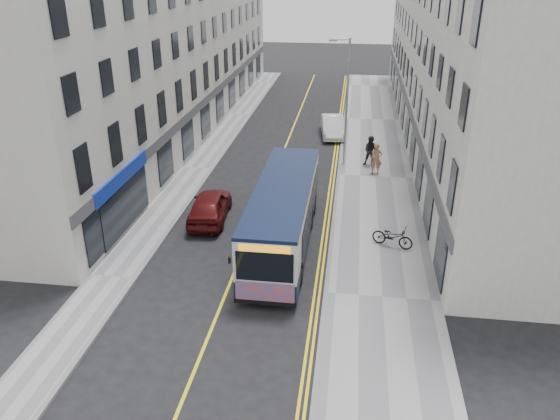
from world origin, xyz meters
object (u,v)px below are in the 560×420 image
(car_white, at_px, (333,126))
(city_bus, at_px, (283,213))
(pedestrian_near, at_px, (376,159))
(pedestrian_far, at_px, (371,151))
(car_maroon, at_px, (210,206))
(bicycle, at_px, (393,236))
(streetlamp, at_px, (346,99))

(car_white, bearing_deg, city_bus, -101.45)
(city_bus, relative_size, pedestrian_near, 5.56)
(pedestrian_far, relative_size, car_white, 0.43)
(car_white, bearing_deg, pedestrian_near, -75.73)
(city_bus, xyz_separation_m, pedestrian_near, (4.48, 9.88, -0.61))
(car_white, bearing_deg, car_maroon, -116.53)
(city_bus, xyz_separation_m, bicycle, (5.03, 0.42, -1.06))
(streetlamp, bearing_deg, car_maroon, -125.64)
(pedestrian_far, distance_m, car_maroon, 12.21)
(pedestrian_far, xyz_separation_m, car_maroon, (-8.28, -8.96, -0.33))
(streetlamp, relative_size, pedestrian_far, 4.12)
(car_white, relative_size, car_maroon, 1.01)
(pedestrian_far, relative_size, car_maroon, 0.43)
(streetlamp, height_order, city_bus, streetlamp)
(streetlamp, relative_size, city_bus, 0.76)
(pedestrian_near, relative_size, car_maroon, 0.43)
(city_bus, height_order, bicycle, city_bus)
(bicycle, distance_m, pedestrian_far, 10.89)
(bicycle, xyz_separation_m, pedestrian_near, (-0.55, 9.45, 0.45))
(bicycle, height_order, car_white, car_white)
(pedestrian_far, xyz_separation_m, car_white, (-2.75, 6.50, -0.34))
(pedestrian_far, bearing_deg, car_maroon, -127.42)
(city_bus, xyz_separation_m, car_white, (1.43, 17.78, -0.93))
(pedestrian_far, bearing_deg, bicycle, -80.18)
(pedestrian_near, relative_size, car_white, 0.42)
(car_white, bearing_deg, pedestrian_far, -73.93)
(car_maroon, bearing_deg, car_white, -113.60)
(bicycle, height_order, pedestrian_far, pedestrian_far)
(city_bus, relative_size, bicycle, 5.49)
(bicycle, height_order, pedestrian_near, pedestrian_near)
(bicycle, bearing_deg, pedestrian_far, 24.98)
(pedestrian_near, bearing_deg, car_white, 109.68)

